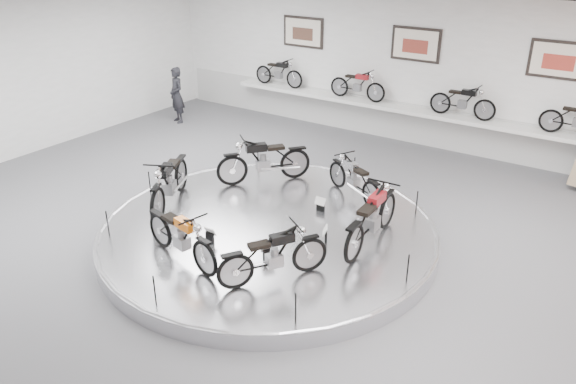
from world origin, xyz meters
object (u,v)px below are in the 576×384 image
Objects in this scene: bike_c at (264,160)px; bike_d at (169,181)px; shelf at (406,110)px; bike_b at (354,178)px; bike_a at (372,217)px; visitor at (177,95)px; bike_e at (181,236)px; display_platform at (268,233)px; bike_f at (273,255)px.

bike_d is at bearing 16.23° from bike_c.
shelf is 7.30× the size of bike_b.
bike_b is at bearing 34.55° from bike_a.
visitor is at bearing -163.65° from bike_d.
bike_e is (-1.23, -3.84, 0.04)m from bike_b.
bike_b is 0.82× the size of bike_d.
bike_f reaches higher than display_platform.
display_platform is 2.30m from bike_d.
visitor is at bearing -77.99° from bike_c.
bike_b is (0.75, 2.03, 0.59)m from display_platform.
bike_b is at bearing 140.41° from bike_c.
bike_f is (2.42, -3.06, -0.06)m from bike_c.
bike_a is 1.10× the size of bike_e.
bike_e reaches higher than shelf.
display_platform is 7.97m from visitor.
bike_e is 1.03× the size of bike_f.
display_platform is 3.91× the size of bike_e.
display_platform is at bearing 95.81° from bike_b.
bike_e is 1.67m from bike_f.
bike_a reaches higher than bike_b.
shelf is 7.91m from bike_f.
bike_b is 4.03m from bike_e.
visitor reaches higher than bike_a.
bike_f is at bearing -51.48° from display_platform.
bike_d is at bearing 151.54° from bike_e.
shelf is 7.13m from bike_d.
bike_e reaches higher than bike_f.
shelf is at bearing 39.45° from visitor.
bike_c is 3.90m from bike_f.
bike_b is 2.07m from bike_c.
bike_d is at bearing -24.56° from visitor.
bike_a reaches higher than display_platform.
bike_b reaches higher than shelf.
shelf is at bearing 41.11° from bike_f.
display_platform is 3.78× the size of visitor.
bike_e is 0.97× the size of visitor.
bike_b is at bearing -80.30° from shelf.
bike_f is (1.14, -7.83, -0.23)m from shelf.
bike_e is (-2.40, -2.30, -0.05)m from bike_a.
display_platform is 2.09m from bike_a.
bike_d is at bearing -107.61° from shelf.
bike_a is (1.91, 0.49, 0.68)m from display_platform.
bike_d reaches higher than bike_e.
bike_c is (-1.29, -4.77, -0.17)m from shelf.
shelf is at bearing 15.43° from bike_a.
bike_d reaches higher than bike_b.
bike_f reaches higher than shelf.
bike_f is at bearing 46.12° from bike_d.
bike_f reaches higher than bike_b.
visitor reaches higher than bike_d.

